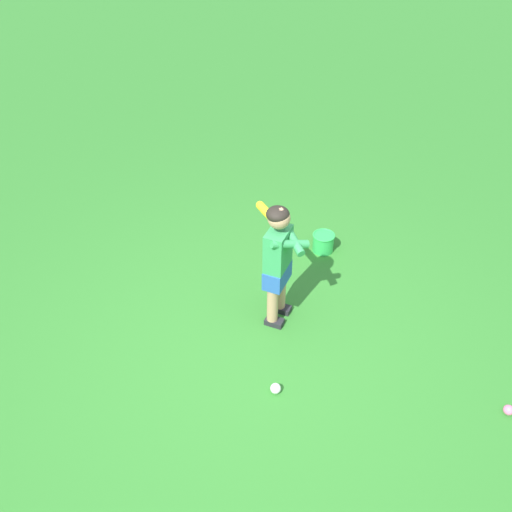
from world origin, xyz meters
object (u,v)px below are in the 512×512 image
object	(u,v)px
child_batter	(278,255)
play_ball_midfield	(276,388)
play_ball_far_right	(509,410)
toy_bucket	(323,242)

from	to	relation	value
child_batter	play_ball_midfield	xyz separation A→B (m)	(-0.46, -0.64, -0.61)
play_ball_far_right	toy_bucket	distance (m)	2.19
toy_bucket	play_ball_far_right	bearing A→B (deg)	-93.20
play_ball_far_right	child_batter	bearing A→B (deg)	114.75
toy_bucket	child_batter	bearing A→B (deg)	-151.39
play_ball_far_right	play_ball_midfield	size ratio (longest dim) A/B	0.94
child_batter	play_ball_far_right	xyz separation A→B (m)	(0.78, -1.69, -0.61)
play_ball_far_right	toy_bucket	bearing A→B (deg)	86.80
child_batter	play_ball_far_right	size ratio (longest dim) A/B	14.68
child_batter	play_ball_midfield	size ratio (longest dim) A/B	13.78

